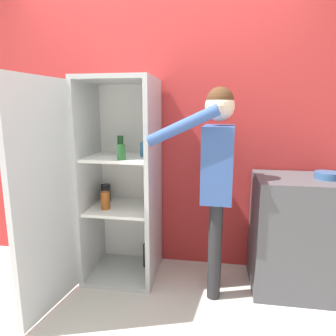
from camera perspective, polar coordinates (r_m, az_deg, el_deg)
ground_plane at (r=2.30m, az=-6.40°, el=-27.80°), size 12.00×12.00×0.00m
wall_back at (r=2.75m, az=-1.51°, el=7.66°), size 7.00×0.06×2.55m
refrigerator at (r=2.51m, az=-11.38°, el=-2.98°), size 0.73×1.15×1.69m
person at (r=2.25m, az=9.25°, el=0.36°), size 0.62×0.52×1.60m
counter at (r=2.65m, az=23.60°, el=-11.50°), size 0.71×0.55×0.93m
bowl at (r=2.56m, az=28.11°, el=-1.25°), size 0.18×0.18×0.05m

